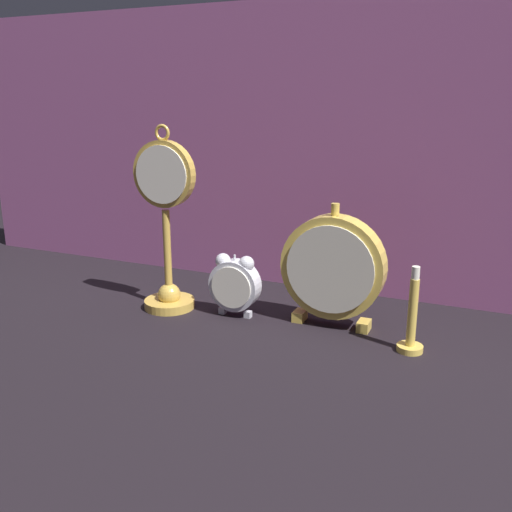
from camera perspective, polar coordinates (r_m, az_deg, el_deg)
ground_plane at (r=0.94m, az=-1.99°, el=-8.68°), size 4.00×4.00×0.00m
fabric_backdrop_drape at (r=1.16m, az=4.99°, el=10.51°), size 1.70×0.01×0.57m
pocket_watch_on_stand at (r=1.06m, az=-8.97°, el=2.59°), size 0.12×0.10×0.34m
alarm_clock_twin_bell at (r=1.03m, az=-2.15°, el=-2.66°), size 0.09×0.03×0.12m
mantel_clock_silver at (r=0.98m, az=7.69°, el=-1.18°), size 0.18×0.04×0.22m
brass_candlestick at (r=0.93m, az=15.30°, el=-6.59°), size 0.04×0.04×0.14m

